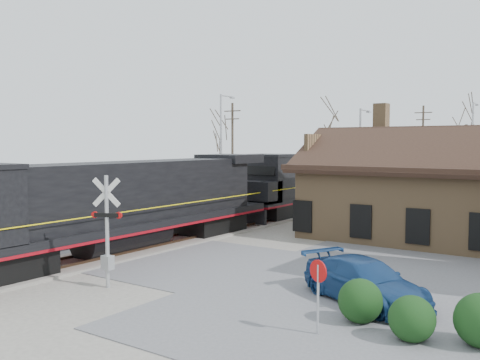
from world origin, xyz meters
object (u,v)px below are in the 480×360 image
(locomotive_lead, at_px, (113,204))
(parked_car, at_px, (365,281))
(locomotive_trailing, at_px, (315,179))
(depot, at_px, (439,198))

(locomotive_lead, xyz_separation_m, parked_car, (13.06, -0.51, -1.74))
(locomotive_lead, height_order, locomotive_trailing, locomotive_lead)
(locomotive_lead, bearing_deg, locomotive_trailing, 90.00)
(locomotive_lead, bearing_deg, depot, 47.64)
(locomotive_lead, bearing_deg, parked_car, -2.22)
(depot, height_order, locomotive_trailing, depot)
(locomotive_trailing, bearing_deg, parked_car, -59.40)
(depot, height_order, locomotive_lead, depot)
(depot, xyz_separation_m, locomotive_trailing, (-11.99, 8.43, 0.08))
(depot, xyz_separation_m, parked_car, (1.07, -13.66, -1.66))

